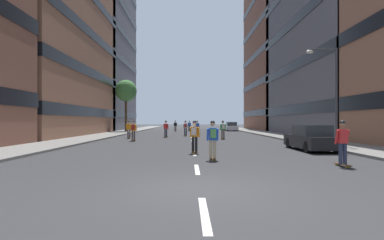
{
  "coord_description": "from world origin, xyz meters",
  "views": [
    {
      "loc": [
        -0.3,
        -7.52,
        1.77
      ],
      "look_at": [
        0.0,
        19.38,
        1.82
      ],
      "focal_mm": 27.14,
      "sensor_mm": 36.0,
      "label": 1
    }
  ],
  "objects_px": {
    "skater_7": "(175,125)",
    "parked_car_near": "(231,127)",
    "street_tree_near": "(126,91)",
    "skater_3": "(223,129)",
    "streetlamp_right": "(331,85)",
    "skater_6": "(194,135)",
    "skater_8": "(343,141)",
    "skater_1": "(213,137)",
    "skater_2": "(185,127)",
    "skater_9": "(189,125)",
    "skater_4": "(197,126)",
    "parked_car_mid": "(311,139)",
    "skater_5": "(166,128)",
    "skater_10": "(129,128)",
    "skater_0": "(133,129)"
  },
  "relations": [
    {
      "from": "skater_7",
      "to": "parked_car_near",
      "type": "bearing_deg",
      "value": 10.5
    },
    {
      "from": "street_tree_near",
      "to": "skater_3",
      "type": "bearing_deg",
      "value": -53.21
    },
    {
      "from": "streetlamp_right",
      "to": "skater_6",
      "type": "height_order",
      "value": "streetlamp_right"
    },
    {
      "from": "skater_3",
      "to": "skater_8",
      "type": "distance_m",
      "value": 16.59
    },
    {
      "from": "skater_1",
      "to": "skater_2",
      "type": "height_order",
      "value": "same"
    },
    {
      "from": "skater_2",
      "to": "skater_6",
      "type": "xyz_separation_m",
      "value": [
        0.69,
        -17.53,
        0.0
      ]
    },
    {
      "from": "skater_1",
      "to": "skater_9",
      "type": "height_order",
      "value": "same"
    },
    {
      "from": "skater_2",
      "to": "skater_4",
      "type": "xyz_separation_m",
      "value": [
        1.55,
        6.39,
        -0.03
      ]
    },
    {
      "from": "parked_car_near",
      "to": "parked_car_mid",
      "type": "bearing_deg",
      "value": -90.0
    },
    {
      "from": "skater_3",
      "to": "skater_4",
      "type": "bearing_deg",
      "value": 99.73
    },
    {
      "from": "street_tree_near",
      "to": "streetlamp_right",
      "type": "bearing_deg",
      "value": -52.86
    },
    {
      "from": "skater_9",
      "to": "street_tree_near",
      "type": "bearing_deg",
      "value": -158.36
    },
    {
      "from": "skater_5",
      "to": "parked_car_near",
      "type": "bearing_deg",
      "value": 63.0
    },
    {
      "from": "skater_2",
      "to": "skater_8",
      "type": "xyz_separation_m",
      "value": [
        6.31,
        -22.09,
        -0.03
      ]
    },
    {
      "from": "parked_car_near",
      "to": "skater_10",
      "type": "bearing_deg",
      "value": -122.43
    },
    {
      "from": "parked_car_near",
      "to": "parked_car_mid",
      "type": "xyz_separation_m",
      "value": [
        0.0,
        -32.35,
        0.0
      ]
    },
    {
      "from": "skater_3",
      "to": "parked_car_mid",
      "type": "bearing_deg",
      "value": -68.72
    },
    {
      "from": "skater_2",
      "to": "skater_10",
      "type": "xyz_separation_m",
      "value": [
        -5.55,
        -4.47,
        -0.03
      ]
    },
    {
      "from": "parked_car_near",
      "to": "skater_4",
      "type": "height_order",
      "value": "skater_4"
    },
    {
      "from": "skater_10",
      "to": "parked_car_near",
      "type": "bearing_deg",
      "value": 57.57
    },
    {
      "from": "streetlamp_right",
      "to": "skater_2",
      "type": "bearing_deg",
      "value": 125.67
    },
    {
      "from": "streetlamp_right",
      "to": "skater_0",
      "type": "distance_m",
      "value": 15.66
    },
    {
      "from": "streetlamp_right",
      "to": "skater_1",
      "type": "height_order",
      "value": "streetlamp_right"
    },
    {
      "from": "street_tree_near",
      "to": "streetlamp_right",
      "type": "relative_size",
      "value": 1.22
    },
    {
      "from": "skater_5",
      "to": "skater_6",
      "type": "xyz_separation_m",
      "value": [
        2.72,
        -14.83,
        0.03
      ]
    },
    {
      "from": "street_tree_near",
      "to": "skater_0",
      "type": "distance_m",
      "value": 21.17
    },
    {
      "from": "parked_car_mid",
      "to": "skater_5",
      "type": "height_order",
      "value": "skater_5"
    },
    {
      "from": "skater_0",
      "to": "skater_9",
      "type": "bearing_deg",
      "value": 78.46
    },
    {
      "from": "skater_7",
      "to": "skater_1",
      "type": "bearing_deg",
      "value": -84.61
    },
    {
      "from": "skater_1",
      "to": "skater_6",
      "type": "relative_size",
      "value": 1.0
    },
    {
      "from": "skater_2",
      "to": "skater_8",
      "type": "distance_m",
      "value": 22.98
    },
    {
      "from": "skater_8",
      "to": "parked_car_mid",
      "type": "bearing_deg",
      "value": 77.52
    },
    {
      "from": "skater_1",
      "to": "skater_8",
      "type": "bearing_deg",
      "value": -21.04
    },
    {
      "from": "skater_4",
      "to": "skater_5",
      "type": "bearing_deg",
      "value": -111.5
    },
    {
      "from": "parked_car_near",
      "to": "skater_0",
      "type": "distance_m",
      "value": 27.4
    },
    {
      "from": "parked_car_mid",
      "to": "street_tree_near",
      "type": "distance_m",
      "value": 32.9
    },
    {
      "from": "skater_7",
      "to": "skater_10",
      "type": "distance_m",
      "value": 19.38
    },
    {
      "from": "skater_4",
      "to": "skater_8",
      "type": "distance_m",
      "value": 28.88
    },
    {
      "from": "skater_1",
      "to": "skater_3",
      "type": "xyz_separation_m",
      "value": [
        2.17,
        14.5,
        0.0
      ]
    },
    {
      "from": "skater_9",
      "to": "parked_car_mid",
      "type": "bearing_deg",
      "value": -77.19
    },
    {
      "from": "streetlamp_right",
      "to": "skater_8",
      "type": "bearing_deg",
      "value": -113.74
    },
    {
      "from": "parked_car_near",
      "to": "skater_4",
      "type": "relative_size",
      "value": 2.47
    },
    {
      "from": "skater_0",
      "to": "skater_4",
      "type": "xyz_separation_m",
      "value": [
        5.92,
        14.71,
        -0.03
      ]
    },
    {
      "from": "skater_8",
      "to": "skater_9",
      "type": "relative_size",
      "value": 1.0
    },
    {
      "from": "parked_car_near",
      "to": "street_tree_near",
      "type": "bearing_deg",
      "value": -164.44
    },
    {
      "from": "parked_car_near",
      "to": "skater_7",
      "type": "bearing_deg",
      "value": -169.5
    },
    {
      "from": "skater_9",
      "to": "skater_6",
      "type": "bearing_deg",
      "value": -89.64
    },
    {
      "from": "skater_1",
      "to": "skater_7",
      "type": "xyz_separation_m",
      "value": [
        -3.28,
        34.77,
        -0.03
      ]
    },
    {
      "from": "skater_3",
      "to": "skater_10",
      "type": "xyz_separation_m",
      "value": [
        -9.17,
        1.25,
        -0.03
      ]
    },
    {
      "from": "skater_4",
      "to": "skater_2",
      "type": "bearing_deg",
      "value": -103.59
    }
  ]
}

